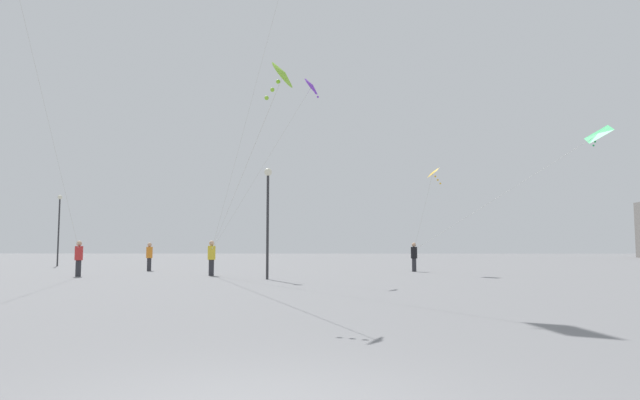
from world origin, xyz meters
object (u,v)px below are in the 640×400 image
(kite_violet_diamond, at_px, (311,88))
(person_in_orange, at_px, (149,255))
(person_in_black, at_px, (414,256))
(kite_emerald_delta, at_px, (595,136))
(person_in_red, at_px, (79,257))
(person_in_yellow, at_px, (212,256))
(kite_lime_diamond, at_px, (278,88))
(lamppost_east, at_px, (268,205))
(kite_amber_delta, at_px, (433,174))
(lamppost_west, at_px, (59,219))

(kite_violet_diamond, bearing_deg, person_in_orange, 139.72)
(person_in_black, height_order, kite_emerald_delta, kite_emerald_delta)
(person_in_red, bearing_deg, kite_violet_diamond, -35.00)
(person_in_black, distance_m, person_in_orange, 16.45)
(person_in_red, xyz_separation_m, kite_violet_diamond, (11.72, -1.81, 8.05))
(person_in_yellow, bearing_deg, person_in_orange, -68.34)
(kite_violet_diamond, xyz_separation_m, kite_lime_diamond, (-0.29, -12.58, -3.67))
(person_in_orange, relative_size, lamppost_east, 0.35)
(person_in_yellow, xyz_separation_m, kite_lime_diamond, (4.95, -15.37, 4.36))
(person_in_red, height_order, kite_lime_diamond, kite_lime_diamond)
(person_in_yellow, distance_m, kite_amber_delta, 13.12)
(kite_violet_diamond, bearing_deg, person_in_yellow, 151.97)
(kite_violet_diamond, bearing_deg, kite_lime_diamond, -91.32)
(kite_lime_diamond, height_order, lamppost_west, kite_lime_diamond)
(person_in_red, distance_m, person_in_yellow, 6.55)
(kite_emerald_delta, bearing_deg, person_in_black, 151.58)
(kite_emerald_delta, distance_m, lamppost_west, 38.88)
(kite_amber_delta, xyz_separation_m, lamppost_west, (-27.63, 12.47, -1.87))
(person_in_black, distance_m, person_in_red, 18.79)
(person_in_orange, xyz_separation_m, kite_lime_diamond, (10.22, -21.49, 4.38))
(kite_lime_diamond, xyz_separation_m, lamppost_east, (-1.67, 12.09, -1.94))
(kite_violet_diamond, height_order, kite_emerald_delta, kite_violet_diamond)
(person_in_orange, height_order, lamppost_east, lamppost_east)
(kite_emerald_delta, height_order, kite_amber_delta, kite_emerald_delta)
(person_in_orange, distance_m, person_in_yellow, 8.07)
(person_in_red, xyz_separation_m, lamppost_west, (-9.22, 16.35, 2.77))
(person_in_red, bearing_deg, lamppost_west, 93.21)
(kite_amber_delta, bearing_deg, person_in_red, -168.11)
(person_in_red, relative_size, kite_amber_delta, 0.38)
(person_in_black, height_order, kite_lime_diamond, kite_lime_diamond)
(person_in_orange, distance_m, kite_violet_diamond, 15.95)
(kite_amber_delta, bearing_deg, kite_lime_diamond, -110.91)
(person_in_orange, xyz_separation_m, lamppost_west, (-10.44, 9.26, 2.78))
(kite_emerald_delta, bearing_deg, kite_violet_diamond, -167.09)
(kite_violet_diamond, bearing_deg, person_in_red, 171.22)
(lamppost_west, bearing_deg, kite_lime_diamond, -56.11)
(person_in_black, relative_size, kite_violet_diamond, 0.21)
(kite_emerald_delta, distance_m, kite_amber_delta, 8.65)
(kite_emerald_delta, height_order, kite_lime_diamond, kite_emerald_delta)
(person_in_black, distance_m, lamppost_west, 28.78)
(kite_emerald_delta, relative_size, lamppost_west, 1.70)
(kite_violet_diamond, bearing_deg, person_in_black, 54.22)
(person_in_yellow, distance_m, kite_violet_diamond, 9.99)
(person_in_black, height_order, person_in_red, person_in_red)
(person_in_red, bearing_deg, person_in_orange, 54.05)
(lamppost_west, bearing_deg, kite_violet_diamond, -40.93)
(kite_violet_diamond, xyz_separation_m, kite_emerald_delta, (14.86, 3.41, -1.71))
(kite_lime_diamond, bearing_deg, person_in_black, 73.35)
(person_in_orange, distance_m, kite_emerald_delta, 26.72)
(person_in_red, xyz_separation_m, person_in_orange, (1.22, 7.09, -0.01))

